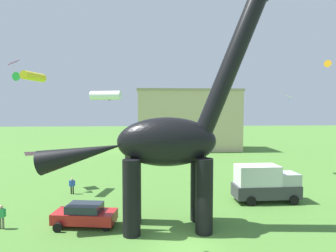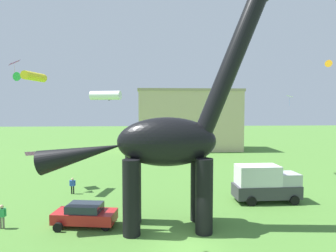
# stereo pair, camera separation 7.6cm
# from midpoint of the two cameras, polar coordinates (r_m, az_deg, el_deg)

# --- Properties ---
(ground_plane) EXTENTS (240.00, 240.00, 0.00)m
(ground_plane) POSITION_cam_midpoint_polar(r_m,az_deg,el_deg) (17.96, 3.48, -23.18)
(ground_plane) COLOR #4C7F33
(dinosaur_sculpture) EXTENTS (15.51, 3.29, 16.21)m
(dinosaur_sculpture) POSITION_cam_midpoint_polar(r_m,az_deg,el_deg) (18.96, -0.55, -3.19)
(dinosaur_sculpture) COLOR black
(dinosaur_sculpture) RESTS_ON ground_plane
(parked_sedan_left) EXTENTS (4.42, 2.39, 1.55)m
(parked_sedan_left) POSITION_cam_midpoint_polar(r_m,az_deg,el_deg) (21.14, -16.53, -16.75)
(parked_sedan_left) COLOR red
(parked_sedan_left) RESTS_ON ground_plane
(parked_box_truck) EXTENTS (5.62, 2.37, 3.20)m
(parked_box_truck) POSITION_cam_midpoint_polar(r_m,az_deg,el_deg) (26.43, 18.83, -10.78)
(parked_box_truck) COLOR #38383D
(parked_box_truck) RESTS_ON ground_plane
(person_watching_child) EXTENTS (0.57, 0.25, 1.53)m
(person_watching_child) POSITION_cam_midpoint_polar(r_m,az_deg,el_deg) (28.84, -18.86, -11.07)
(person_watching_child) COLOR black
(person_watching_child) RESTS_ON ground_plane
(person_strolling_adult) EXTENTS (0.61, 0.27, 1.63)m
(person_strolling_adult) POSITION_cam_midpoint_polar(r_m,az_deg,el_deg) (22.81, -30.66, -15.09)
(person_strolling_adult) COLOR #6B6056
(person_strolling_adult) RESTS_ON ground_plane
(person_far_spectator) EXTENTS (0.62, 0.27, 1.65)m
(person_far_spectator) POSITION_cam_midpoint_polar(r_m,az_deg,el_deg) (28.62, 6.43, -10.87)
(person_far_spectator) COLOR #2D3347
(person_far_spectator) RESTS_ON ground_plane
(kite_trailing) EXTENTS (1.57, 1.74, 1.92)m
(kite_trailing) POSITION_cam_midpoint_polar(r_m,az_deg,el_deg) (33.35, -28.77, 11.14)
(kite_trailing) COLOR purple
(kite_apex) EXTENTS (1.90, 1.62, 0.45)m
(kite_apex) POSITION_cam_midpoint_polar(r_m,az_deg,el_deg) (23.32, -25.03, -5.02)
(kite_apex) COLOR purple
(kite_near_high) EXTENTS (1.10, 1.23, 1.27)m
(kite_near_high) POSITION_cam_midpoint_polar(r_m,az_deg,el_deg) (38.50, 23.16, 5.52)
(kite_near_high) COLOR white
(kite_mid_left) EXTENTS (2.82, 3.05, 0.86)m
(kite_mid_left) POSITION_cam_midpoint_polar(r_m,az_deg,el_deg) (30.71, -26.07, 8.94)
(kite_mid_left) COLOR yellow
(kite_mid_center) EXTENTS (1.71, 1.61, 0.48)m
(kite_mid_center) POSITION_cam_midpoint_polar(r_m,az_deg,el_deg) (15.40, -12.28, 6.03)
(kite_mid_center) COLOR white
(background_building_block) EXTENTS (20.11, 8.45, 11.92)m
(background_building_block) POSITION_cam_midpoint_polar(r_m,az_deg,el_deg) (56.47, 4.07, 1.27)
(background_building_block) COLOR #CCB78E
(background_building_block) RESTS_ON ground_plane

